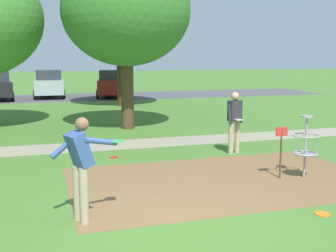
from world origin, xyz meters
TOP-DOWN VIEW (x-y plane):
  - ground_plane at (0.00, 0.00)m, footprint 160.00×160.00m
  - dirt_tee_pad at (1.59, 1.99)m, footprint 6.59×3.98m
  - disc_golf_basket at (3.34, 1.67)m, footprint 0.98×0.58m
  - player_foreground_watching at (2.96, 4.29)m, footprint 0.49×0.43m
  - player_throwing at (-1.57, 0.52)m, footprint 1.17×0.48m
  - frisbee_by_tee at (2.36, -0.38)m, footprint 0.26×0.26m
  - frisbee_far_left at (-0.34, 4.75)m, footprint 0.24×0.24m
  - tree_near_right at (2.22, 16.92)m, footprint 5.42×5.42m
  - tree_mid_left at (0.98, 9.25)m, footprint 4.67×4.67m
  - parking_lot_strip at (0.00, 22.84)m, footprint 36.00×6.00m
  - parked_car_center_left at (-1.52, 23.18)m, footprint 2.04×4.23m
  - parked_car_center_right at (2.54, 22.14)m, footprint 2.51×4.45m
  - gravel_path at (0.00, 6.39)m, footprint 40.00×1.42m

SIDE VIEW (x-z plane):
  - ground_plane at x=0.00m, z-range 0.00..0.00m
  - gravel_path at x=0.00m, z-range 0.00..0.00m
  - parking_lot_strip at x=0.00m, z-range 0.00..0.01m
  - dirt_tee_pad at x=1.59m, z-range 0.00..0.01m
  - frisbee_by_tee at x=2.36m, z-range 0.00..0.02m
  - frisbee_far_left at x=-0.34m, z-range 0.00..0.02m
  - disc_golf_basket at x=3.34m, z-range 0.06..1.45m
  - parked_car_center_left at x=-1.52m, z-range 0.00..1.84m
  - parked_car_center_right at x=2.54m, z-range 0.00..1.84m
  - player_foreground_watching at x=2.96m, z-range 0.11..1.82m
  - player_throwing at x=-1.57m, z-range 0.13..1.84m
  - tree_mid_left at x=0.98m, z-range 1.14..7.43m
  - tree_near_right at x=2.22m, z-range 1.15..8.09m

